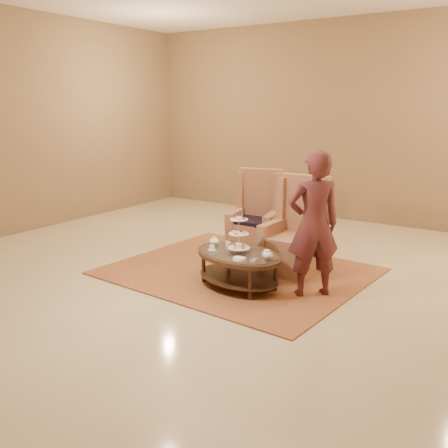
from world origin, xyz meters
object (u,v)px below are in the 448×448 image
Objects in this scene: armchair_right at (296,240)px; person at (313,225)px; tea_table at (239,259)px; armchair_left at (256,225)px.

person reaches higher than armchair_right.
armchair_right is at bearing 85.16° from tea_table.
armchair_left is (-0.53, 1.31, 0.06)m from tea_table.
tea_table is 0.79× the size of person.
person is (1.32, -1.08, 0.40)m from armchair_left.
armchair_left is 1.75m from person.
tea_table is at bearing -107.33° from armchair_right.
tea_table is 0.94m from person.
person is (0.79, 0.23, 0.46)m from tea_table.
armchair_left is 0.74× the size of person.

